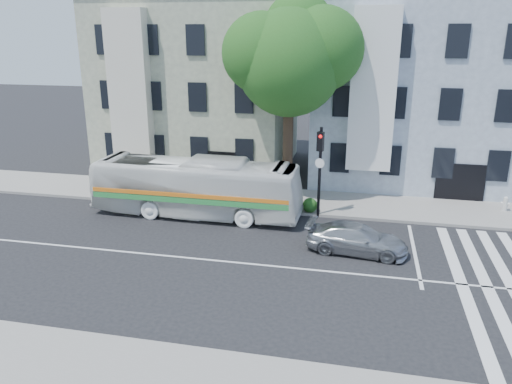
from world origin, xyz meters
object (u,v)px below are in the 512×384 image
(bus, at_px, (196,187))
(sedan, at_px, (357,239))
(traffic_signal, at_px, (320,160))
(fire_hydrant, at_px, (505,204))

(bus, xyz_separation_m, sedan, (8.19, -2.90, -0.88))
(sedan, bearing_deg, bus, 76.15)
(bus, xyz_separation_m, traffic_signal, (6.17, 0.95, 1.51))
(fire_hydrant, bearing_deg, bus, -167.08)
(sedan, bearing_deg, traffic_signal, 33.30)
(sedan, distance_m, traffic_signal, 4.96)
(bus, distance_m, traffic_signal, 6.42)
(traffic_signal, bearing_deg, fire_hydrant, 33.35)
(traffic_signal, bearing_deg, bus, -153.40)
(sedan, height_order, traffic_signal, traffic_signal)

